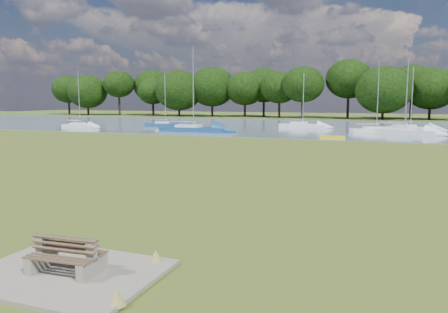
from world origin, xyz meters
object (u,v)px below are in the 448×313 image
(sailboat_6, at_px, (165,124))
(sailboat_2, at_px, (193,128))
(sailboat_0, at_px, (80,125))
(sailboat_8, at_px, (302,124))
(sailboat_3, at_px, (404,130))
(bench_pair, at_px, (66,256))
(sailboat_5, at_px, (410,127))
(sailboat_7, at_px, (376,129))
(kayak, at_px, (332,137))

(sailboat_6, bearing_deg, sailboat_2, -65.53)
(sailboat_0, xyz_separation_m, sailboat_6, (9.84, 6.76, -0.01))
(sailboat_2, height_order, sailboat_8, sailboat_2)
(sailboat_3, bearing_deg, sailboat_0, -149.56)
(bench_pair, bearing_deg, sailboat_5, 76.02)
(bench_pair, relative_size, sailboat_0, 0.22)
(bench_pair, bearing_deg, sailboat_0, 124.78)
(sailboat_6, distance_m, sailboat_7, 29.30)
(sailboat_3, height_order, sailboat_8, sailboat_3)
(sailboat_2, bearing_deg, sailboat_5, 21.12)
(sailboat_5, bearing_deg, sailboat_3, -108.81)
(sailboat_5, bearing_deg, kayak, -130.26)
(sailboat_6, height_order, sailboat_7, sailboat_7)
(bench_pair, xyz_separation_m, sailboat_7, (4.97, 47.84, 0.03))
(sailboat_0, bearing_deg, sailboat_3, 11.34)
(kayak, relative_size, sailboat_8, 0.34)
(kayak, bearing_deg, sailboat_0, -170.18)
(sailboat_2, distance_m, sailboat_7, 22.19)
(bench_pair, distance_m, sailboat_3, 47.24)
(sailboat_0, bearing_deg, sailboat_7, 13.68)
(kayak, bearing_deg, sailboat_8, 128.11)
(sailboat_8, bearing_deg, sailboat_3, -27.04)
(kayak, distance_m, sailboat_2, 17.55)
(sailboat_2, xyz_separation_m, sailboat_7, (21.17, 6.67, -0.06))
(sailboat_2, distance_m, sailboat_3, 24.87)
(sailboat_0, distance_m, sailboat_2, 17.98)
(sailboat_6, height_order, sailboat_8, sailboat_6)
(sailboat_2, xyz_separation_m, sailboat_5, (25.03, 10.50, -0.03))
(sailboat_3, height_order, sailboat_7, sailboat_3)
(sailboat_0, height_order, sailboat_5, sailboat_5)
(bench_pair, height_order, sailboat_3, sailboat_3)
(sailboat_2, bearing_deg, sailboat_6, 134.92)
(kayak, xyz_separation_m, sailboat_5, (7.75, 13.52, 0.34))
(sailboat_2, bearing_deg, sailboat_8, 45.80)
(sailboat_7, relative_size, sailboat_8, 1.15)
(bench_pair, relative_size, sailboat_5, 0.22)
(sailboat_2, height_order, sailboat_6, sailboat_2)
(bench_pair, relative_size, sailboat_6, 0.22)
(sailboat_0, relative_size, sailboat_7, 0.91)
(bench_pair, relative_size, sailboat_2, 0.17)
(sailboat_0, distance_m, sailboat_6, 11.94)
(sailboat_5, bearing_deg, sailboat_0, -177.90)
(sailboat_2, height_order, sailboat_3, sailboat_2)
(sailboat_0, relative_size, sailboat_2, 0.76)
(kayak, distance_m, sailboat_8, 16.38)
(sailboat_2, distance_m, sailboat_8, 16.53)
(kayak, relative_size, sailboat_7, 0.30)
(sailboat_6, bearing_deg, sailboat_7, -24.09)
(sailboat_0, xyz_separation_m, sailboat_8, (29.14, 11.25, 0.06))
(sailboat_5, bearing_deg, sailboat_6, 174.39)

